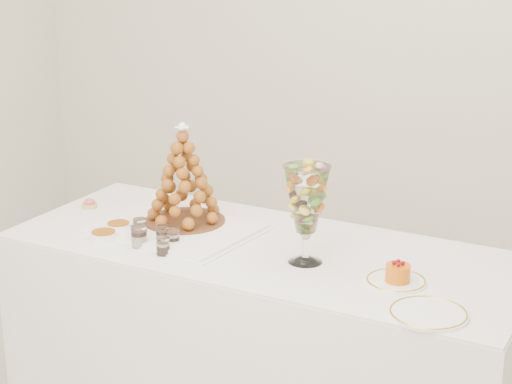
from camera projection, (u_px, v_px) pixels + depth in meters
The scene contains 15 objects.
buffet_table at pixel (264, 336), 3.20m from camera, with size 1.92×0.84×0.72m.
lace_tray at pixel (176, 228), 3.24m from camera, with size 0.57×0.43×0.02m, color white.
macaron_vase at pixel (306, 200), 2.88m from camera, with size 0.16×0.16×0.34m.
cake_plate at pixel (396, 281), 2.78m from camera, with size 0.20×0.20×0.01m, color white.
spare_plate at pixel (428, 314), 2.55m from camera, with size 0.24×0.24×0.01m, color white.
pink_tart at pixel (90, 204), 3.49m from camera, with size 0.06×0.06×0.04m.
verrine_a at pixel (140, 227), 3.18m from camera, with size 0.05×0.05×0.07m, color white.
verrine_b at pixel (163, 235), 3.10m from camera, with size 0.05×0.05×0.07m, color white.
verrine_c at pixel (173, 237), 3.09m from camera, with size 0.05×0.05×0.06m, color white.
verrine_d at pixel (139, 236), 3.07m from camera, with size 0.06×0.06×0.08m, color white.
verrine_e at pixel (163, 246), 3.00m from camera, with size 0.05×0.05×0.06m, color white.
ramekin_back at pixel (118, 227), 3.24m from camera, with size 0.09×0.09×0.03m, color white.
ramekin_front at pixel (104, 236), 3.14m from camera, with size 0.10×0.10×0.03m, color white.
croquembouche at pixel (184, 174), 3.23m from camera, with size 0.31×0.31×0.39m.
mousse_cake at pixel (398, 273), 2.76m from camera, with size 0.08×0.08×0.07m.
Camera 1 is at (1.18, -2.27, 1.85)m, focal length 60.00 mm.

